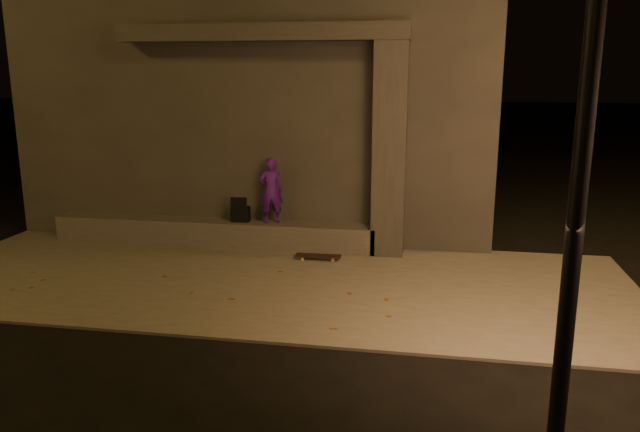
% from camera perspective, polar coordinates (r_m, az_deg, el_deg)
% --- Properties ---
extents(ground, '(120.00, 120.00, 0.00)m').
position_cam_1_polar(ground, '(7.89, -8.63, -10.62)').
color(ground, black).
rests_on(ground, ground).
extents(sidewalk, '(11.00, 4.40, 0.04)m').
position_cam_1_polar(sidewalk, '(9.66, -4.81, -5.85)').
color(sidewalk, '#67615A').
rests_on(sidewalk, ground).
extents(building, '(9.00, 5.10, 5.22)m').
position_cam_1_polar(building, '(13.74, -4.19, 10.83)').
color(building, '#393734').
rests_on(building, ground).
extents(ledge, '(6.00, 0.55, 0.45)m').
position_cam_1_polar(ledge, '(11.63, -9.75, -1.44)').
color(ledge, '#53514B').
rests_on(ledge, sidewalk).
extents(column, '(0.55, 0.55, 3.60)m').
position_cam_1_polar(column, '(10.66, 6.39, 5.98)').
color(column, '#393734').
rests_on(column, sidewalk).
extents(canopy, '(5.00, 0.70, 0.28)m').
position_cam_1_polar(canopy, '(11.02, -5.30, 16.34)').
color(canopy, '#393734').
rests_on(canopy, column).
extents(skateboarder, '(0.48, 0.37, 1.17)m').
position_cam_1_polar(skateboarder, '(11.12, -4.50, 2.33)').
color(skateboarder, '#4D1796').
rests_on(skateboarder, ledge).
extents(backpack, '(0.34, 0.23, 0.46)m').
position_cam_1_polar(backpack, '(11.37, -7.28, 0.29)').
color(backpack, black).
rests_on(backpack, ledge).
extents(skateboard, '(0.78, 0.22, 0.09)m').
position_cam_1_polar(skateboard, '(10.53, -0.16, -3.67)').
color(skateboard, black).
rests_on(skateboard, sidewalk).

